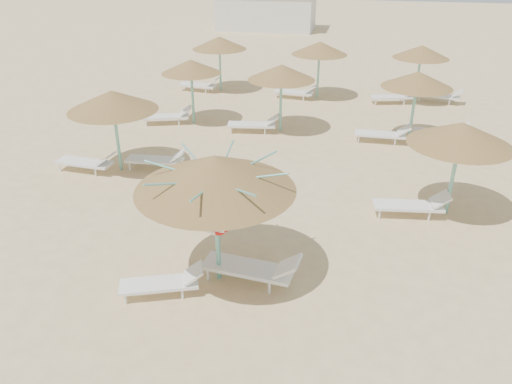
# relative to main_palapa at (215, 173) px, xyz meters

# --- Properties ---
(ground) EXTENTS (120.00, 120.00, 0.00)m
(ground) POSITION_rel_main_palapa_xyz_m (0.29, -0.17, -2.66)
(ground) COLOR #E0C489
(ground) RESTS_ON ground
(main_palapa) EXTENTS (3.41, 3.41, 3.05)m
(main_palapa) POSITION_rel_main_palapa_xyz_m (0.00, 0.00, 0.00)
(main_palapa) COLOR #6BBAAD
(main_palapa) RESTS_ON ground
(lounger_main_a) EXTENTS (1.89, 1.15, 0.66)m
(lounger_main_a) POSITION_rel_main_palapa_xyz_m (-0.99, -0.81, -2.34)
(lounger_main_a) COLOR white
(lounger_main_a) RESTS_ON ground
(lounger_main_b) EXTENTS (2.28, 0.90, 0.81)m
(lounger_main_b) POSITION_rel_main_palapa_xyz_m (0.82, 0.02, -2.27)
(lounger_main_b) COLOR white
(lounger_main_b) RESTS_ON ground
(palapa_field) EXTENTS (18.22, 13.79, 2.72)m
(palapa_field) POSITION_rel_main_palapa_xyz_m (1.13, 9.92, -0.35)
(palapa_field) COLOR #6BBAAD
(palapa_field) RESTS_ON ground
(service_hut) EXTENTS (8.40, 4.40, 3.25)m
(service_hut) POSITION_rel_main_palapa_xyz_m (-5.71, 34.83, -1.01)
(service_hut) COLOR silver
(service_hut) RESTS_ON ground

